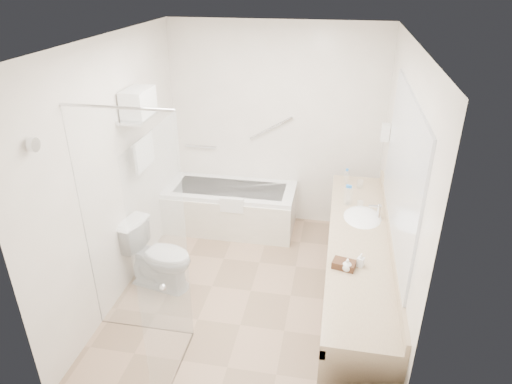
% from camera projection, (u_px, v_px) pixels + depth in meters
% --- Properties ---
extents(floor, '(3.20, 3.20, 0.00)m').
position_uv_depth(floor, '(251.00, 291.00, 4.73)').
color(floor, '#A07F63').
rests_on(floor, ground).
extents(ceiling, '(2.60, 3.20, 0.10)m').
position_uv_depth(ceiling, '(249.00, 39.00, 3.62)').
color(ceiling, white).
rests_on(ceiling, wall_back).
extents(wall_back, '(2.60, 0.10, 2.50)m').
position_uv_depth(wall_back, '(275.00, 127.00, 5.58)').
color(wall_back, silver).
rests_on(wall_back, ground).
extents(wall_front, '(2.60, 0.10, 2.50)m').
position_uv_depth(wall_front, '(199.00, 292.00, 2.76)').
color(wall_front, silver).
rests_on(wall_front, ground).
extents(wall_left, '(0.10, 3.20, 2.50)m').
position_uv_depth(wall_left, '(118.00, 171.00, 4.39)').
color(wall_left, silver).
rests_on(wall_left, ground).
extents(wall_right, '(0.10, 3.20, 2.50)m').
position_uv_depth(wall_right, '(397.00, 194.00, 3.96)').
color(wall_right, silver).
rests_on(wall_right, ground).
extents(bathtub, '(1.60, 0.73, 0.59)m').
position_uv_depth(bathtub, '(231.00, 208.00, 5.78)').
color(bathtub, white).
rests_on(bathtub, floor).
extents(grab_bar_short, '(0.40, 0.03, 0.03)m').
position_uv_depth(grab_bar_short, '(201.00, 146.00, 5.84)').
color(grab_bar_short, silver).
rests_on(grab_bar_short, wall_back).
extents(grab_bar_long, '(0.53, 0.03, 0.33)m').
position_uv_depth(grab_bar_long, '(271.00, 128.00, 5.55)').
color(grab_bar_long, silver).
rests_on(grab_bar_long, wall_back).
extents(shower_enclosure, '(0.96, 0.91, 2.11)m').
position_uv_depth(shower_enclosure, '(148.00, 247.00, 3.54)').
color(shower_enclosure, silver).
rests_on(shower_enclosure, floor).
extents(towel_shelf, '(0.24, 0.55, 0.81)m').
position_uv_depth(towel_shelf, '(139.00, 111.00, 4.45)').
color(towel_shelf, silver).
rests_on(towel_shelf, wall_left).
extents(vanity_counter, '(0.55, 2.70, 0.95)m').
position_uv_depth(vanity_counter, '(358.00, 258.00, 4.14)').
color(vanity_counter, tan).
rests_on(vanity_counter, floor).
extents(sink, '(0.40, 0.52, 0.14)m').
position_uv_depth(sink, '(362.00, 220.00, 4.41)').
color(sink, white).
rests_on(sink, vanity_counter).
extents(faucet, '(0.03, 0.03, 0.14)m').
position_uv_depth(faucet, '(379.00, 211.00, 4.34)').
color(faucet, silver).
rests_on(faucet, vanity_counter).
extents(mirror, '(0.02, 2.00, 1.20)m').
position_uv_depth(mirror, '(402.00, 169.00, 3.70)').
color(mirror, '#B7BCC4').
rests_on(mirror, wall_right).
extents(hairdryer_unit, '(0.08, 0.10, 0.18)m').
position_uv_depth(hairdryer_unit, '(385.00, 132.00, 4.80)').
color(hairdryer_unit, silver).
rests_on(hairdryer_unit, wall_right).
extents(toilet, '(0.79, 0.54, 0.71)m').
position_uv_depth(toilet, '(159.00, 256.00, 4.67)').
color(toilet, white).
rests_on(toilet, floor).
extents(amenity_basket, '(0.20, 0.16, 0.06)m').
position_uv_depth(amenity_basket, '(344.00, 264.00, 3.65)').
color(amenity_basket, '#422717').
rests_on(amenity_basket, vanity_counter).
extents(soap_bottle_a, '(0.09, 0.13, 0.05)m').
position_uv_depth(soap_bottle_a, '(360.00, 263.00, 3.67)').
color(soap_bottle_a, silver).
rests_on(soap_bottle_a, vanity_counter).
extents(soap_bottle_b, '(0.09, 0.12, 0.08)m').
position_uv_depth(soap_bottle_b, '(347.00, 266.00, 3.61)').
color(soap_bottle_b, silver).
rests_on(soap_bottle_b, vanity_counter).
extents(water_bottle_left, '(0.06, 0.06, 0.18)m').
position_uv_depth(water_bottle_left, '(347.00, 177.00, 5.03)').
color(water_bottle_left, silver).
rests_on(water_bottle_left, vanity_counter).
extents(water_bottle_mid, '(0.06, 0.06, 0.21)m').
position_uv_depth(water_bottle_mid, '(349.00, 196.00, 4.60)').
color(water_bottle_mid, silver).
rests_on(water_bottle_mid, vanity_counter).
extents(water_bottle_right, '(0.07, 0.07, 0.22)m').
position_uv_depth(water_bottle_right, '(347.00, 196.00, 4.59)').
color(water_bottle_right, silver).
rests_on(water_bottle_right, vanity_counter).
extents(drinking_glass_near, '(0.08, 0.08, 0.08)m').
position_uv_depth(drinking_glass_near, '(360.00, 205.00, 4.53)').
color(drinking_glass_near, silver).
rests_on(drinking_glass_near, vanity_counter).
extents(drinking_glass_far, '(0.08, 0.08, 0.09)m').
position_uv_depth(drinking_glass_far, '(360.00, 184.00, 4.96)').
color(drinking_glass_far, silver).
rests_on(drinking_glass_far, vanity_counter).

